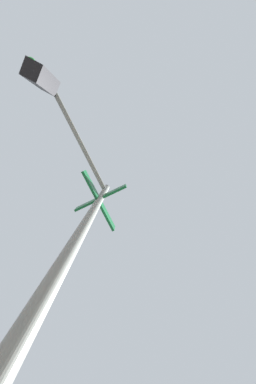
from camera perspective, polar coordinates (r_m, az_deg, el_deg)
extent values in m
cylinder|color=slate|center=(1.94, -14.80, -13.78)|extent=(0.12, 0.12, 5.72)
cylinder|color=slate|center=(4.27, -13.38, 13.67)|extent=(1.82, 1.41, 0.09)
cube|color=black|center=(4.15, -22.97, 27.22)|extent=(0.28, 0.28, 0.80)
sphere|color=red|center=(4.43, -22.60, 27.98)|extent=(0.18, 0.18, 0.18)
sphere|color=orange|center=(4.21, -24.06, 28.81)|extent=(0.18, 0.18, 0.18)
sphere|color=green|center=(3.99, -25.71, 29.72)|extent=(0.18, 0.18, 0.18)
cube|color=#0F5128|center=(3.41, -8.13, -2.43)|extent=(0.90, 0.70, 0.20)
cube|color=#0F5128|center=(3.62, -7.64, -1.59)|extent=(0.64, 0.82, 0.20)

